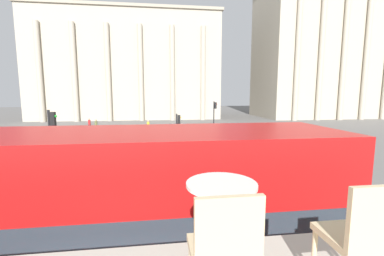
{
  "coord_description": "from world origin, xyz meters",
  "views": [
    {
      "loc": [
        0.72,
        -2.37,
        4.8
      ],
      "look_at": [
        3.09,
        15.47,
        2.41
      ],
      "focal_mm": 24.0,
      "sensor_mm": 36.0,
      "label": 1
    }
  ],
  "objects": [
    {
      "name": "double_decker_bus",
      "position": [
        -0.54,
        3.06,
        2.25
      ],
      "size": [
        10.47,
        2.76,
        4.02
      ],
      "rotation": [
        0.0,
        0.0,
        -0.1
      ],
      "color": "black",
      "rests_on": "ground_plane"
    },
    {
      "name": "cafe_dining_table",
      "position": [
        1.24,
        -0.35,
        3.87
      ],
      "size": [
        0.6,
        0.6,
        0.73
      ],
      "color": "#2D2D30",
      "rests_on": "cafe_floor_slab"
    },
    {
      "name": "cafe_chair_0",
      "position": [
        1.11,
        -0.95,
        3.85
      ],
      "size": [
        0.4,
        0.4,
        0.91
      ],
      "rotation": [
        0.0,
        0.0,
        -0.1
      ],
      "color": "#D1B789",
      "rests_on": "cafe_floor_slab"
    },
    {
      "name": "cafe_chair_1",
      "position": [
        2.07,
        -0.91,
        3.85
      ],
      "size": [
        0.4,
        0.4,
        0.91
      ],
      "rotation": [
        0.0,
        0.0,
        0.1
      ],
      "color": "#D1B789",
      "rests_on": "cafe_floor_slab"
    },
    {
      "name": "plaza_building_left",
      "position": [
        -5.01,
        53.04,
        10.16
      ],
      "size": [
        35.7,
        16.97,
        20.33
      ],
      "color": "#B2A893",
      "rests_on": "ground_plane"
    },
    {
      "name": "plaza_building_right",
      "position": [
        38.87,
        48.61,
        13.21
      ],
      "size": [
        34.27,
        14.98,
        26.44
      ],
      "color": "#B2A893",
      "rests_on": "ground_plane"
    },
    {
      "name": "traffic_light_near",
      "position": [
        -4.29,
        10.37,
        2.64
      ],
      "size": [
        0.42,
        0.24,
        4.07
      ],
      "color": "black",
      "rests_on": "ground_plane"
    },
    {
      "name": "traffic_light_mid",
      "position": [
        2.25,
        17.73,
        2.15
      ],
      "size": [
        0.42,
        0.24,
        3.26
      ],
      "color": "black",
      "rests_on": "ground_plane"
    },
    {
      "name": "traffic_light_far",
      "position": [
        6.9,
        25.32,
        2.6
      ],
      "size": [
        0.42,
        0.24,
        4.0
      ],
      "color": "black",
      "rests_on": "ground_plane"
    },
    {
      "name": "car_maroon",
      "position": [
        3.14,
        27.11,
        0.7
      ],
      "size": [
        4.2,
        1.93,
        1.35
      ],
      "rotation": [
        0.0,
        0.0,
        4.59
      ],
      "color": "black",
      "rests_on": "ground_plane"
    },
    {
      "name": "pedestrian_red",
      "position": [
        -8.28,
        32.65,
        0.93
      ],
      "size": [
        0.32,
        0.32,
        1.62
      ],
      "rotation": [
        0.0,
        0.0,
        5.81
      ],
      "color": "#282B33",
      "rests_on": "ground_plane"
    },
    {
      "name": "pedestrian_olive",
      "position": [
        -6.67,
        29.3,
        1.05
      ],
      "size": [
        0.32,
        0.32,
        1.81
      ],
      "rotation": [
        0.0,
        0.0,
        5.96
      ],
      "color": "#282B33",
      "rests_on": "ground_plane"
    },
    {
      "name": "pedestrian_yellow",
      "position": [
        -0.49,
        28.93,
        0.94
      ],
      "size": [
        0.32,
        0.32,
        1.64
      ],
      "rotation": [
        0.0,
        0.0,
        4.62
      ],
      "color": "#282B33",
      "rests_on": "ground_plane"
    }
  ]
}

